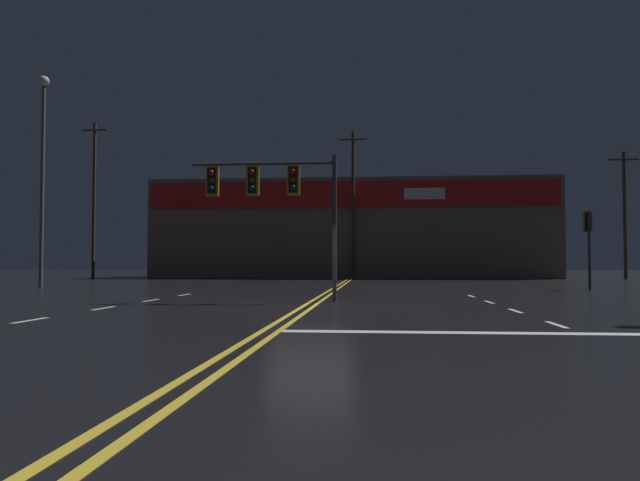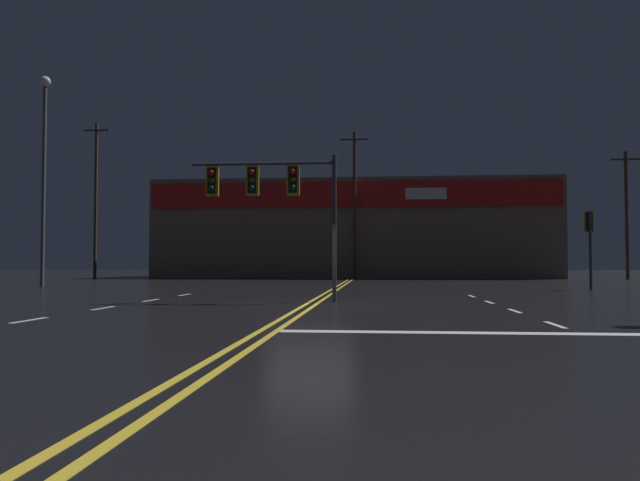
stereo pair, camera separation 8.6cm
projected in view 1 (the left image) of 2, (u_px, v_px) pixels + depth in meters
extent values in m
plane|color=black|center=(310.00, 305.00, 18.12)|extent=(200.00, 200.00, 0.00)
cube|color=gold|center=(305.00, 305.00, 18.13)|extent=(0.12, 60.00, 0.01)
cube|color=gold|center=(315.00, 305.00, 18.11)|extent=(0.12, 60.00, 0.01)
cube|color=silver|center=(30.00, 320.00, 13.21)|extent=(0.12, 1.40, 0.01)
cube|color=silver|center=(103.00, 308.00, 16.80)|extent=(0.12, 1.40, 0.01)
cube|color=silver|center=(151.00, 300.00, 20.38)|extent=(0.12, 1.40, 0.01)
cube|color=silver|center=(184.00, 295.00, 23.97)|extent=(0.12, 1.40, 0.01)
cube|color=silver|center=(557.00, 325.00, 12.28)|extent=(0.12, 1.40, 0.01)
cube|color=silver|center=(515.00, 311.00, 15.86)|extent=(0.12, 1.40, 0.01)
cube|color=silver|center=(489.00, 302.00, 19.44)|extent=(0.12, 1.40, 0.01)
cube|color=silver|center=(471.00, 296.00, 23.03)|extent=(0.12, 1.40, 0.01)
cube|color=silver|center=(584.00, 334.00, 10.68)|extent=(10.43, 0.40, 0.01)
cylinder|color=#38383D|center=(334.00, 228.00, 19.88)|extent=(0.14, 0.14, 4.69)
cylinder|color=#38383D|center=(263.00, 164.00, 20.15)|extent=(4.64, 0.10, 0.10)
cube|color=black|center=(293.00, 180.00, 20.05)|extent=(0.28, 0.24, 0.84)
cube|color=gold|center=(293.00, 180.00, 20.05)|extent=(0.42, 0.08, 0.99)
sphere|color=red|center=(293.00, 172.00, 19.90)|extent=(0.17, 0.17, 0.17)
sphere|color=#543707|center=(293.00, 179.00, 19.89)|extent=(0.17, 0.17, 0.17)
sphere|color=#084513|center=(293.00, 187.00, 19.88)|extent=(0.17, 0.17, 0.17)
cube|color=black|center=(253.00, 180.00, 20.16)|extent=(0.28, 0.24, 0.84)
cube|color=gold|center=(253.00, 180.00, 20.16)|extent=(0.42, 0.08, 0.99)
sphere|color=red|center=(252.00, 172.00, 20.01)|extent=(0.17, 0.17, 0.17)
sphere|color=#543707|center=(252.00, 180.00, 20.01)|extent=(0.17, 0.17, 0.17)
sphere|color=#084513|center=(252.00, 188.00, 20.00)|extent=(0.17, 0.17, 0.17)
cube|color=black|center=(212.00, 181.00, 20.28)|extent=(0.28, 0.24, 0.84)
cube|color=gold|center=(212.00, 181.00, 20.28)|extent=(0.42, 0.08, 0.99)
sphere|color=red|center=(211.00, 173.00, 20.13)|extent=(0.17, 0.17, 0.17)
sphere|color=#543707|center=(211.00, 180.00, 20.12)|extent=(0.17, 0.17, 0.17)
sphere|color=#084513|center=(211.00, 188.00, 20.11)|extent=(0.17, 0.17, 0.17)
cylinder|color=#38383D|center=(589.00, 250.00, 28.59)|extent=(0.13, 0.13, 3.61)
cube|color=black|center=(588.00, 222.00, 28.82)|extent=(0.28, 0.24, 0.84)
cube|color=gold|center=(588.00, 222.00, 28.82)|extent=(0.42, 0.08, 0.99)
sphere|color=red|center=(589.00, 216.00, 28.67)|extent=(0.17, 0.17, 0.17)
sphere|color=#543707|center=(589.00, 221.00, 28.67)|extent=(0.17, 0.17, 0.17)
sphere|color=#084513|center=(589.00, 227.00, 28.66)|extent=(0.17, 0.17, 0.17)
cylinder|color=#59595E|center=(42.00, 185.00, 32.40)|extent=(0.20, 0.20, 10.58)
sphere|color=silver|center=(44.00, 81.00, 32.60)|extent=(0.56, 0.56, 0.56)
cube|color=#7A6651|center=(353.00, 231.00, 54.63)|extent=(33.31, 10.00, 8.14)
cube|color=red|center=(350.00, 194.00, 49.65)|extent=(32.64, 0.20, 2.04)
cube|color=white|center=(424.00, 194.00, 49.10)|extent=(3.20, 0.16, 0.90)
cylinder|color=#4C3828|center=(94.00, 200.00, 50.83)|extent=(0.26, 0.26, 12.74)
cube|color=#4C3828|center=(95.00, 130.00, 51.04)|extent=(2.20, 0.12, 0.12)
cylinder|color=#4C3828|center=(353.00, 205.00, 48.98)|extent=(0.26, 0.26, 11.60)
cube|color=#4C3828|center=(353.00, 140.00, 49.18)|extent=(2.20, 0.12, 0.12)
cylinder|color=#4C3828|center=(625.00, 215.00, 47.18)|extent=(0.26, 0.26, 9.71)
cube|color=#4C3828|center=(624.00, 160.00, 47.33)|extent=(2.20, 0.12, 0.12)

